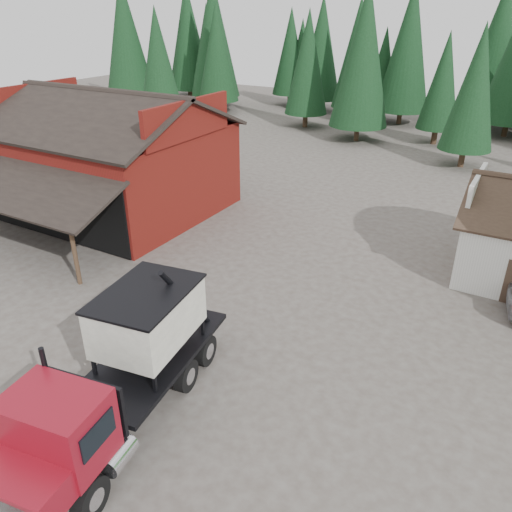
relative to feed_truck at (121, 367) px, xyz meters
The scene contains 8 objects.
ground 4.09m from the feed_truck, 124.52° to the left, with size 120.00×120.00×0.00m, color #4B433B.
red_barn 18.34m from the feed_truck, 135.38° to the left, with size 12.80×13.63×7.18m.
conifer_backdrop 45.06m from the feed_truck, 92.60° to the left, with size 76.00×16.00×16.00m, color black, non-canonical shape.
near_pine_a 39.46m from the feed_truck, 127.82° to the left, with size 4.40×4.40×11.40m.
near_pine_b 33.44m from the feed_truck, 83.16° to the left, with size 3.96×3.96×10.40m.
near_pine_d 37.86m from the feed_truck, 99.28° to the left, with size 5.28×5.28×13.40m.
feed_truck is the anchor object (origin of this frame).
equip_box 3.51m from the feed_truck, 102.30° to the right, with size 0.70×1.10×0.60m, color maroon.
Camera 1 is at (11.15, -10.92, 11.29)m, focal length 35.00 mm.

